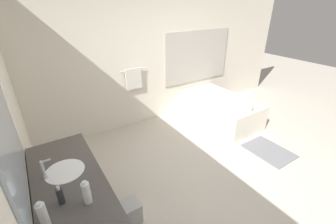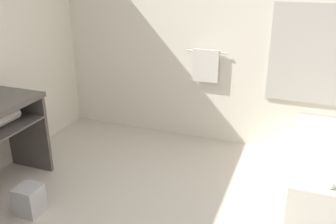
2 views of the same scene
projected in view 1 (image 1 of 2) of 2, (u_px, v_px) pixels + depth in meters
The scene contains 11 objects.
ground_plane at pixel (221, 180), 3.23m from camera, with size 16.00×16.00×0.00m, color beige.
wall_back_with_blinds at pixel (147, 57), 4.32m from camera, with size 7.40×0.13×2.70m.
wall_left_with_mirror at pixel (8, 158), 1.54m from camera, with size 0.08×7.40×2.70m.
vanity_counter at pixel (76, 206), 2.00m from camera, with size 0.58×1.68×0.92m.
sink_faucet at pixel (44, 170), 1.95m from camera, with size 0.09×0.04×0.18m.
bathtub at pixel (220, 108), 4.75m from camera, with size 0.91×1.66×0.62m.
water_bottle_2 at pixel (86, 193), 1.71m from camera, with size 0.06×0.06×0.21m.
water_bottle_3 at pixel (43, 215), 1.52m from camera, with size 0.06×0.06×0.22m.
soap_dispenser at pixel (60, 196), 1.71m from camera, with size 0.05×0.05×0.17m.
waste_bin at pixel (130, 212), 2.59m from camera, with size 0.22×0.22×0.27m.
bath_mat at pixel (269, 151), 3.84m from camera, with size 0.57×0.75×0.02m.
Camera 1 is at (-1.97, -1.64, 2.33)m, focal length 24.00 mm.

